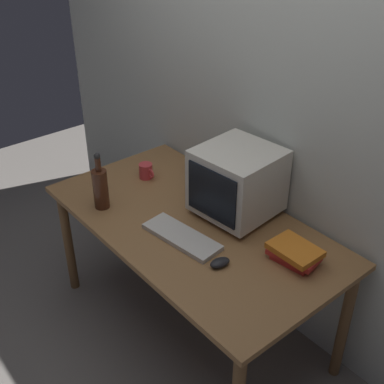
{
  "coord_description": "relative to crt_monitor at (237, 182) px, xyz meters",
  "views": [
    {
      "loc": [
        1.64,
        -1.36,
        2.25
      ],
      "look_at": [
        0.0,
        0.0,
        0.93
      ],
      "focal_mm": 46.91,
      "sensor_mm": 36.0,
      "label": 1
    }
  ],
  "objects": [
    {
      "name": "ground_plane",
      "position": [
        -0.09,
        -0.23,
        -0.95
      ],
      "size": [
        6.0,
        6.0,
        0.0
      ],
      "primitive_type": "plane",
      "color": "slate"
    },
    {
      "name": "crt_monitor",
      "position": [
        0.0,
        0.0,
        0.0
      ],
      "size": [
        0.41,
        0.42,
        0.37
      ],
      "color": "beige",
      "rests_on": "desk"
    },
    {
      "name": "back_wall",
      "position": [
        -0.09,
        0.27,
        0.3
      ],
      "size": [
        4.0,
        0.08,
        2.5
      ],
      "primitive_type": "cube",
      "color": "beige",
      "rests_on": "ground"
    },
    {
      "name": "book_stack",
      "position": [
        0.46,
        -0.07,
        -0.15
      ],
      "size": [
        0.25,
        0.17,
        0.08
      ],
      "color": "red",
      "rests_on": "desk"
    },
    {
      "name": "desk",
      "position": [
        -0.09,
        -0.23,
        -0.27
      ],
      "size": [
        1.62,
        0.87,
        0.75
      ],
      "color": "olive",
      "rests_on": "ground"
    },
    {
      "name": "keyboard",
      "position": [
        -0.01,
        -0.36,
        -0.18
      ],
      "size": [
        0.44,
        0.2,
        0.02
      ],
      "primitive_type": "cube",
      "rotation": [
        0.0,
        0.0,
        0.12
      ],
      "color": "beige",
      "rests_on": "desk"
    },
    {
      "name": "bottle_tall",
      "position": [
        -0.5,
        -0.51,
        -0.07
      ],
      "size": [
        0.08,
        0.08,
        0.33
      ],
      "color": "#472314",
      "rests_on": "desk"
    },
    {
      "name": "computer_mouse",
      "position": [
        0.27,
        -0.35,
        -0.17
      ],
      "size": [
        0.07,
        0.11,
        0.04
      ],
      "primitive_type": "ellipsoid",
      "rotation": [
        0.0,
        0.0,
        -0.15
      ],
      "color": "black",
      "rests_on": "desk"
    },
    {
      "name": "bottle_short",
      "position": [
        -0.47,
        0.09,
        -0.13
      ],
      "size": [
        0.06,
        0.06,
        0.17
      ],
      "color": "navy",
      "rests_on": "desk"
    },
    {
      "name": "mug",
      "position": [
        -0.61,
        -0.15,
        -0.15
      ],
      "size": [
        0.12,
        0.08,
        0.09
      ],
      "color": "#CC383D",
      "rests_on": "desk"
    }
  ]
}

